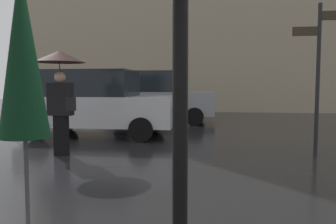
{
  "coord_description": "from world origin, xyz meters",
  "views": [
    {
      "loc": [
        0.74,
        -2.94,
        1.43
      ],
      "look_at": [
        -0.14,
        3.58,
        0.91
      ],
      "focal_mm": 36.07,
      "sensor_mm": 36.0,
      "label": 1
    }
  ],
  "objects_px": {
    "folded_patio_umbrella_far": "(23,60)",
    "pedestrian_with_umbrella": "(60,74)",
    "street_signpost": "(319,64)",
    "parked_car_left": "(160,97)",
    "parked_car_right": "(98,103)"
  },
  "relations": [
    {
      "from": "street_signpost",
      "to": "parked_car_left",
      "type": "bearing_deg",
      "value": 126.18
    },
    {
      "from": "pedestrian_with_umbrella",
      "to": "street_signpost",
      "type": "bearing_deg",
      "value": 20.97
    },
    {
      "from": "parked_car_left",
      "to": "street_signpost",
      "type": "bearing_deg",
      "value": 117.87
    },
    {
      "from": "parked_car_right",
      "to": "street_signpost",
      "type": "relative_size",
      "value": 1.4
    },
    {
      "from": "folded_patio_umbrella_far",
      "to": "parked_car_left",
      "type": "bearing_deg",
      "value": 92.89
    },
    {
      "from": "folded_patio_umbrella_far",
      "to": "pedestrian_with_umbrella",
      "type": "relative_size",
      "value": 1.13
    },
    {
      "from": "folded_patio_umbrella_far",
      "to": "street_signpost",
      "type": "xyz_separation_m",
      "value": [
        3.61,
        4.66,
        0.23
      ]
    },
    {
      "from": "pedestrian_with_umbrella",
      "to": "parked_car_right",
      "type": "xyz_separation_m",
      "value": [
        -0.2,
        2.74,
        -0.71
      ]
    },
    {
      "from": "parked_car_left",
      "to": "pedestrian_with_umbrella",
      "type": "bearing_deg",
      "value": 72.47
    },
    {
      "from": "folded_patio_umbrella_far",
      "to": "parked_car_right",
      "type": "xyz_separation_m",
      "value": [
        -1.75,
        6.67,
        -0.69
      ]
    },
    {
      "from": "pedestrian_with_umbrella",
      "to": "parked_car_left",
      "type": "height_order",
      "value": "pedestrian_with_umbrella"
    },
    {
      "from": "folded_patio_umbrella_far",
      "to": "pedestrian_with_umbrella",
      "type": "height_order",
      "value": "folded_patio_umbrella_far"
    },
    {
      "from": "parked_car_left",
      "to": "street_signpost",
      "type": "height_order",
      "value": "street_signpost"
    },
    {
      "from": "folded_patio_umbrella_far",
      "to": "parked_car_left",
      "type": "height_order",
      "value": "folded_patio_umbrella_far"
    },
    {
      "from": "folded_patio_umbrella_far",
      "to": "parked_car_left",
      "type": "relative_size",
      "value": 0.59
    }
  ]
}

